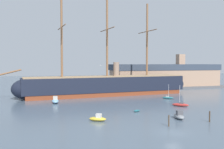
# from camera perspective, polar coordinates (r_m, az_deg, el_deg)

# --- Properties ---
(ground_plane) EXTENTS (400.00, 400.00, 0.00)m
(ground_plane) POSITION_cam_1_polar(r_m,az_deg,el_deg) (44.19, 13.39, -12.49)
(ground_plane) COLOR #4C5B6B
(tall_ship) EXTENTS (69.24, 16.33, 33.29)m
(tall_ship) POSITION_cam_1_polar(r_m,az_deg,el_deg) (90.21, -1.09, -2.38)
(tall_ship) COLOR brown
(tall_ship) RESTS_ON ground
(motorboat_foreground_left) EXTENTS (3.69, 2.92, 1.44)m
(motorboat_foreground_left) POSITION_cam_1_polar(r_m,az_deg,el_deg) (51.25, -3.17, -9.73)
(motorboat_foreground_left) COLOR gold
(motorboat_foreground_left) RESTS_ON ground
(motorboat_foreground_right) EXTENTS (2.60, 4.36, 1.71)m
(motorboat_foreground_right) POSITION_cam_1_polar(r_m,az_deg,el_deg) (54.98, 14.68, -8.87)
(motorboat_foreground_right) COLOR gray
(motorboat_foreground_right) RESTS_ON ground
(dinghy_near_centre) EXTENTS (2.14, 1.71, 0.47)m
(dinghy_near_centre) POSITION_cam_1_polar(r_m,az_deg,el_deg) (60.98, 5.54, -8.01)
(dinghy_near_centre) COLOR #236670
(dinghy_near_centre) RESTS_ON ground
(sailboat_mid_right) EXTENTS (4.06, 3.82, 5.59)m
(sailboat_mid_right) POSITION_cam_1_polar(r_m,az_deg,el_deg) (70.28, 14.98, -6.48)
(sailboat_mid_right) COLOR #B22D28
(sailboat_mid_right) RESTS_ON ground
(motorboat_alongside_bow) EXTENTS (2.17, 4.67, 1.92)m
(motorboat_alongside_bow) POSITION_cam_1_polar(r_m,az_deg,el_deg) (75.29, -12.50, -5.70)
(motorboat_alongside_bow) COLOR #7FB2D6
(motorboat_alongside_bow) RESTS_ON ground
(sailboat_alongside_stern) EXTENTS (3.43, 3.10, 4.65)m
(sailboat_alongside_stern) POSITION_cam_1_polar(r_m,az_deg,el_deg) (83.87, 12.34, -5.04)
(sailboat_alongside_stern) COLOR #236670
(sailboat_alongside_stern) RESTS_ON ground
(sailboat_far_left) EXTENTS (5.22, 3.49, 6.58)m
(sailboat_far_left) POSITION_cam_1_polar(r_m,az_deg,el_deg) (93.07, -19.61, -4.28)
(sailboat_far_left) COLOR gray
(sailboat_far_left) RESTS_ON ground
(dinghy_far_right) EXTENTS (3.15, 2.47, 0.68)m
(dinghy_far_right) POSITION_cam_1_polar(r_m,az_deg,el_deg) (104.49, 13.74, -3.58)
(dinghy_far_right) COLOR #236670
(dinghy_far_right) RESTS_ON ground
(mooring_piling_nearest) EXTENTS (0.27, 0.27, 2.10)m
(mooring_piling_nearest) POSITION_cam_1_polar(r_m,az_deg,el_deg) (53.63, 20.90, -8.75)
(mooring_piling_nearest) COLOR #423323
(mooring_piling_nearest) RESTS_ON ground
(mooring_piling_left_pair) EXTENTS (0.26, 0.26, 2.06)m
(mooring_piling_left_pair) POSITION_cam_1_polar(r_m,az_deg,el_deg) (47.90, 12.52, -10.02)
(mooring_piling_left_pair) COLOR #4C3D2D
(mooring_piling_left_pair) RESTS_ON ground
(dockside_warehouse_right) EXTENTS (54.59, 18.64, 15.58)m
(dockside_warehouse_right) POSITION_cam_1_polar(r_m,az_deg,el_deg) (122.90, 11.64, -0.30)
(dockside_warehouse_right) COLOR #565659
(dockside_warehouse_right) RESTS_ON ground
(seagull_in_flight) EXTENTS (0.87, 0.75, 0.13)m
(seagull_in_flight) POSITION_cam_1_polar(r_m,az_deg,el_deg) (56.23, -2.56, 2.04)
(seagull_in_flight) COLOR silver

